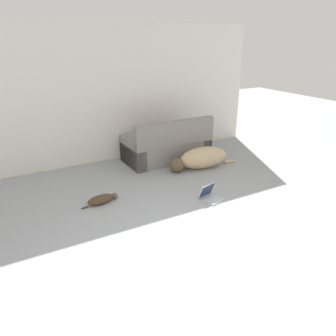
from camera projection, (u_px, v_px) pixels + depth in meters
name	position (u px, v px, depth m)	size (l,w,h in m)	color
ground_plane	(224.00, 291.00, 3.22)	(20.00, 20.00, 0.00)	#999EA3
wall_back	(90.00, 97.00, 6.05)	(7.11, 0.06, 2.56)	silver
couch	(167.00, 147.00, 6.52)	(1.68, 0.85, 0.86)	gray
dog	(201.00, 158.00, 6.14)	(1.42, 0.52, 0.40)	tan
cat	(102.00, 199.00, 4.90)	(0.60, 0.26, 0.12)	#473323
laptop_open	(209.00, 194.00, 5.02)	(0.36, 0.37, 0.23)	#B7B7BC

